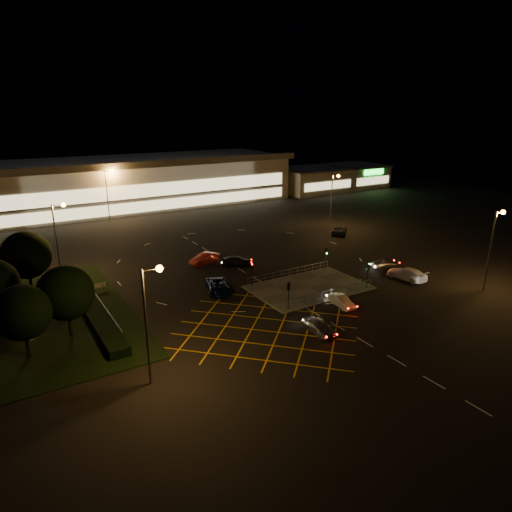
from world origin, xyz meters
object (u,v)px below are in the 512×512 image
car_right_silver (385,263)px  signal_ne (326,254)px  signal_sw (289,290)px  signal_se (368,271)px  car_approach_white (407,274)px  car_queue_white (341,301)px  car_near_silver (320,327)px  car_far_dkgrey (237,261)px  signal_nw (252,269)px  car_east_grey (339,230)px  car_left_blue (218,286)px  car_circ_red (205,259)px

car_right_silver → signal_ne: bearing=75.4°
signal_sw → signal_se: size_ratio=1.00×
signal_se → car_approach_white: bearing=177.8°
car_queue_white → signal_ne: bearing=64.9°
signal_sw → car_approach_white: bearing=179.2°
car_near_silver → car_queue_white: bearing=36.5°
signal_ne → car_far_dkgrey: signal_ne is taller
signal_se → car_queue_white: (-6.30, -2.42, -1.75)m
signal_se → car_far_dkgrey: signal_se is taller
signal_nw → car_east_grey: (26.81, 14.10, -1.67)m
car_near_silver → car_left_blue: bearing=109.3°
signal_nw → car_east_grey: 30.34m
car_left_blue → car_east_grey: bearing=39.3°
signal_nw → car_left_blue: 4.72m
signal_nw → car_near_silver: bearing=-92.3°
signal_sw → car_far_dkgrey: (2.47, 16.29, -1.71)m
signal_ne → signal_nw: bearing=180.0°
car_left_blue → car_far_dkgrey: (6.84, 7.58, -0.09)m
signal_sw → car_east_grey: (26.81, 22.09, -1.67)m
car_east_grey → car_approach_white: bearing=117.5°
signal_sw → car_right_silver: (19.82, 4.48, -1.68)m
signal_nw → signal_ne: size_ratio=1.00×
signal_nw → car_left_blue: (-4.37, 0.72, -1.62)m
car_right_silver → car_approach_white: bearing=179.1°
car_queue_white → car_left_blue: bearing=138.2°
car_circ_red → car_near_silver: bearing=-14.6°
car_near_silver → car_right_silver: 23.04m
signal_se → car_far_dkgrey: 18.95m
car_queue_white → car_circ_red: bearing=113.6°
car_right_silver → car_queue_white: bearing=125.6°
car_left_blue → car_approach_white: (23.32, -8.98, 0.04)m
signal_sw → car_east_grey: bearing=-140.5°
signal_nw → car_left_blue: size_ratio=0.58×
signal_nw → car_right_silver: 20.19m
signal_ne → car_approach_white: size_ratio=0.58×
car_far_dkgrey → signal_nw: bearing=-165.7°
signal_sw → car_far_dkgrey: signal_sw is taller
car_left_blue → car_approach_white: bearing=-4.9°
car_circ_red → car_east_grey: car_circ_red is taller
car_far_dkgrey → car_near_silver: bearing=-156.8°
signal_sw → car_east_grey: size_ratio=0.62×
signal_sw → car_queue_white: bearing=157.0°
signal_sw → car_right_silver: size_ratio=0.78×
car_far_dkgrey → car_east_grey: (24.34, 5.79, 0.04)m
signal_nw → car_circ_red: bearing=95.8°
signal_sw → car_left_blue: (-4.37, 8.71, -1.62)m
signal_sw → car_left_blue: signal_sw is taller
signal_ne → car_queue_white: size_ratio=0.84×
signal_nw → signal_ne: (12.00, 0.00, 0.00)m
signal_sw → car_queue_white: (5.70, -2.42, -1.75)m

